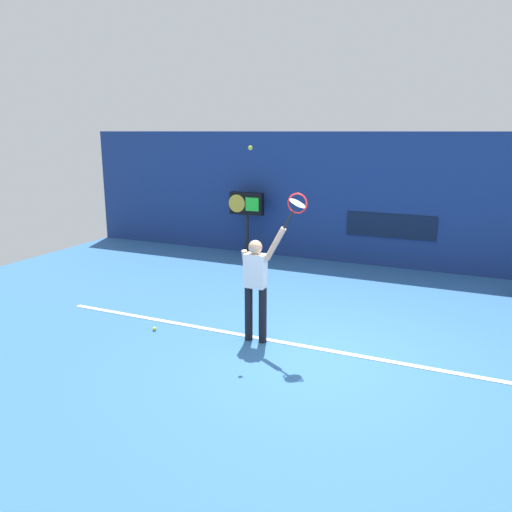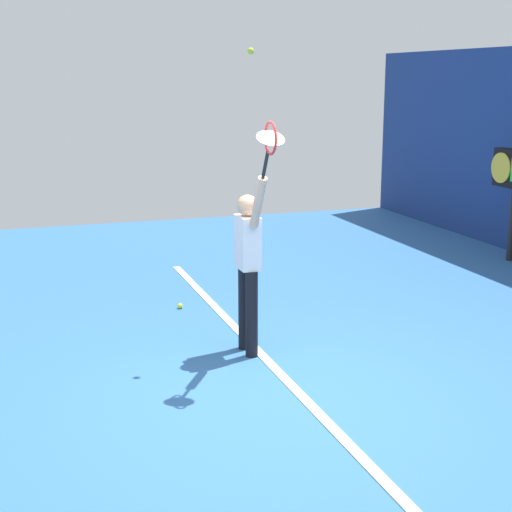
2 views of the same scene
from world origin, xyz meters
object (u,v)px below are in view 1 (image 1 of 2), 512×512
at_px(tennis_ball, 250,148).
at_px(spare_ball, 154,329).
at_px(tennis_player, 256,282).
at_px(tennis_racket, 296,205).
at_px(scoreboard_clock, 246,207).

relative_size(tennis_ball, spare_ball, 1.00).
relative_size(tennis_player, spare_ball, 28.55).
xyz_separation_m(tennis_racket, scoreboard_clock, (-3.34, 5.25, -0.91)).
relative_size(tennis_racket, spare_ball, 9.00).
bearing_deg(spare_ball, tennis_player, 10.59).
bearing_deg(scoreboard_clock, tennis_ball, -63.75).
xyz_separation_m(tennis_player, spare_ball, (-1.78, -0.33, -0.98)).
xyz_separation_m(tennis_player, scoreboard_clock, (-2.68, 5.25, 0.36)).
height_order(tennis_racket, tennis_ball, tennis_ball).
bearing_deg(tennis_racket, spare_ball, -172.34).
xyz_separation_m(tennis_racket, tennis_ball, (-0.79, 0.08, 0.82)).
distance_m(tennis_player, tennis_racket, 1.43).
bearing_deg(tennis_ball, spare_ball, -166.22).
relative_size(tennis_racket, tennis_ball, 9.00).
height_order(tennis_player, tennis_ball, tennis_ball).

